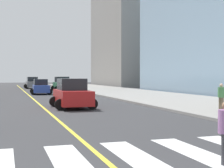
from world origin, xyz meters
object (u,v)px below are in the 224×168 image
(car_gray_nearest, at_px, (32,83))
(car_green_fifth, at_px, (62,84))
(car_red_sixth, at_px, (72,94))
(pedestrian_waiting_east, at_px, (221,96))
(car_blue_second, at_px, (41,87))

(car_gray_nearest, distance_m, car_green_fifth, 12.05)
(car_green_fifth, xyz_separation_m, car_red_sixth, (-3.42, -26.09, -0.03))
(car_red_sixth, xyz_separation_m, pedestrian_waiting_east, (7.62, -6.06, 0.09))
(car_blue_second, bearing_deg, car_red_sixth, 93.13)
(car_green_fifth, xyz_separation_m, pedestrian_waiting_east, (4.20, -32.15, 0.06))
(car_green_fifth, bearing_deg, car_gray_nearest, -74.55)
(car_blue_second, bearing_deg, car_green_fifth, -113.90)
(car_red_sixth, bearing_deg, car_blue_second, -88.89)
(car_red_sixth, height_order, pedestrian_waiting_east, car_red_sixth)
(car_gray_nearest, relative_size, car_red_sixth, 1.01)
(car_gray_nearest, relative_size, pedestrian_waiting_east, 2.82)
(car_blue_second, xyz_separation_m, car_green_fifth, (3.79, 7.81, 0.13))
(car_blue_second, relative_size, car_red_sixth, 0.91)
(car_gray_nearest, xyz_separation_m, pedestrian_waiting_east, (7.58, -43.71, 0.09))
(pedestrian_waiting_east, bearing_deg, car_gray_nearest, -175.77)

